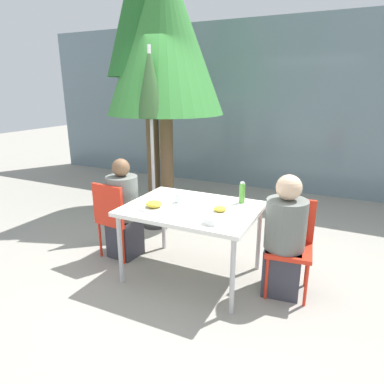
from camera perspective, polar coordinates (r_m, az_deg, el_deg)
ground_plane at (r=3.64m, az=-0.00°, el=-13.64°), size 24.00×24.00×0.00m
building_facade at (r=6.51m, az=13.94°, el=13.48°), size 10.00×0.20×3.00m
dining_table at (r=3.34m, az=-0.00°, el=-3.42°), size 1.26×0.95×0.75m
chair_left at (r=3.87m, az=-12.66°, el=-3.67°), size 0.43×0.43×0.87m
person_left at (r=3.89m, az=-11.34°, el=-3.24°), size 0.34×0.34×1.13m
chair_right at (r=3.32m, az=16.10°, el=-7.50°), size 0.44×0.44×0.87m
person_right at (r=3.24m, az=15.15°, el=-7.68°), size 0.37×0.37×1.14m
closed_umbrella at (r=4.48m, az=-6.94°, el=16.16°), size 0.37×0.37×2.35m
plate_0 at (r=3.29m, az=-6.37°, el=-2.26°), size 0.27×0.27×0.07m
plate_1 at (r=3.17m, az=4.68°, el=-3.07°), size 0.21×0.21×0.06m
bottle at (r=3.43m, az=8.35°, el=-0.16°), size 0.06×0.06×0.22m
drinking_cup at (r=3.43m, az=-2.24°, el=-1.01°), size 0.08×0.08×0.09m
salad_bowl at (r=2.92m, az=3.36°, el=-4.70°), size 0.14×0.14×0.06m
tree_behind_left at (r=5.19m, az=-4.68°, el=24.73°), size 1.68×1.68×3.66m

